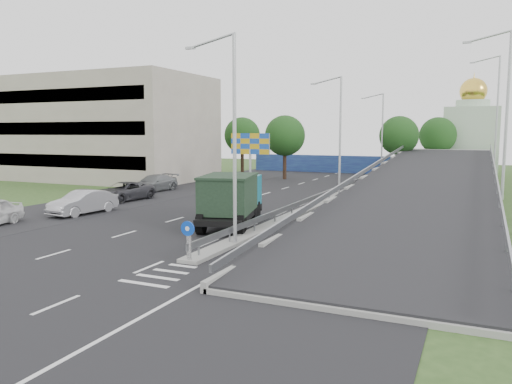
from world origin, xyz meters
The scene contains 22 objects.
ground centered at (0.00, 0.00, 0.00)m, with size 160.00×160.00×0.00m, color #2D4C1E.
road_surface centered at (-3.00, 20.00, 0.00)m, with size 26.00×90.00×0.04m, color black.
parking_strip centered at (-16.00, 20.00, 0.00)m, with size 8.00×90.00×0.05m, color black.
median centered at (0.00, 24.00, 0.10)m, with size 1.00×44.00×0.20m, color gray.
overpass_ramp centered at (7.50, 24.00, 1.75)m, with size 10.00×50.00×3.50m.
median_guardrail centered at (0.00, 24.00, 0.75)m, with size 0.09×44.00×0.71m.
sign_bollard centered at (0.00, 2.17, 1.03)m, with size 0.64×0.23×1.67m.
lamp_post_near centered at (0.11, 6.00, 5.81)m, with size 2.74×0.18×10.08m.
lamp_post_mid centered at (0.11, 26.00, 5.81)m, with size 2.74×0.18×10.08m.
lamp_post_far centered at (0.11, 46.00, 5.81)m, with size 2.74×0.18×10.08m.
beige_building centered at (-30.00, 32.00, 6.00)m, with size 24.00×14.00×12.00m, color gray.
blue_wall centered at (-4.00, 52.00, 1.20)m, with size 30.00×0.50×2.40m, color navy.
church centered at (10.00, 60.00, 5.31)m, with size 7.00×7.00×13.80m.
billboard centered at (-9.00, 28.00, 4.19)m, with size 4.00×0.24×5.50m.
tree_left_mid centered at (-10.00, 40.00, 5.18)m, with size 4.80×4.80×7.60m.
tree_median_far centered at (2.00, 48.00, 5.18)m, with size 4.80×4.80×7.60m.
tree_left_far centered at (-18.00, 45.00, 5.18)m, with size 4.80×4.80×7.60m.
tree_ramp_far centered at (6.00, 55.00, 5.18)m, with size 4.80×4.80×7.60m.
dump_truck centered at (-2.25, 10.70, 1.74)m, with size 4.29×7.56×3.15m.
parked_car_b centered at (-13.51, 10.41, 0.82)m, with size 1.74×4.99×1.64m, color #A8A7AC.
parked_car_c centered at (-15.35, 16.97, 0.77)m, with size 2.54×5.51×1.53m, color #343339.
parked_car_d centered at (-16.94, 23.39, 0.79)m, with size 2.21×5.43×1.58m, color slate.
Camera 1 is at (11.08, -15.61, 5.59)m, focal length 35.00 mm.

